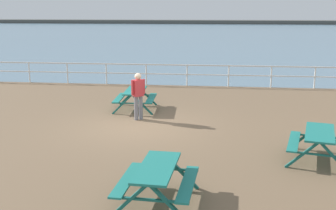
# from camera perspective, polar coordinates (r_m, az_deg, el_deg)

# --- Properties ---
(ground_plane) EXTENTS (30.00, 24.00, 0.20)m
(ground_plane) POSITION_cam_1_polar(r_m,az_deg,el_deg) (13.96, -4.05, -3.38)
(ground_plane) COLOR brown
(sea_band) EXTENTS (142.00, 90.00, 0.01)m
(sea_band) POSITION_cam_1_polar(r_m,az_deg,el_deg) (66.06, 4.57, 9.69)
(sea_band) COLOR slate
(sea_band) RESTS_ON ground
(distant_shoreline) EXTENTS (142.00, 6.00, 1.80)m
(distant_shoreline) POSITION_cam_1_polar(r_m,az_deg,el_deg) (109.00, 5.48, 10.98)
(distant_shoreline) COLOR #4C4C47
(distant_shoreline) RESTS_ON ground
(seaward_railing) EXTENTS (23.07, 0.07, 1.08)m
(seaward_railing) POSITION_cam_1_polar(r_m,az_deg,el_deg) (21.28, -0.21, 4.72)
(seaward_railing) COLOR white
(seaward_railing) RESTS_ON ground
(picnic_table_near_left) EXTENTS (1.63, 1.88, 0.80)m
(picnic_table_near_left) POSITION_cam_1_polar(r_m,az_deg,el_deg) (8.48, -1.50, -9.55)
(picnic_table_near_left) COLOR #1E7A70
(picnic_table_near_left) RESTS_ON ground
(picnic_table_near_right) EXTENTS (1.87, 2.09, 0.80)m
(picnic_table_near_right) POSITION_cam_1_polar(r_m,az_deg,el_deg) (11.40, 19.95, -4.36)
(picnic_table_near_right) COLOR #1E7A70
(picnic_table_near_right) RESTS_ON ground
(picnic_table_mid_centre) EXTENTS (1.62, 1.87, 0.80)m
(picnic_table_mid_centre) POSITION_cam_1_polar(r_m,az_deg,el_deg) (16.20, -4.50, 1.41)
(picnic_table_mid_centre) COLOR #1E7A70
(picnic_table_mid_centre) RESTS_ON ground
(visitor) EXTENTS (0.44, 0.38, 1.66)m
(visitor) POSITION_cam_1_polar(r_m,az_deg,el_deg) (14.61, -4.08, 1.60)
(visitor) COLOR slate
(visitor) RESTS_ON ground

